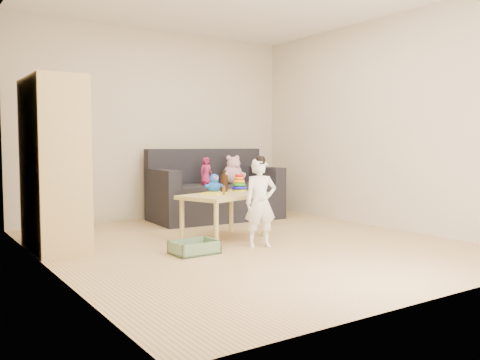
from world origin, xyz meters
TOP-DOWN VIEW (x-y plane):
  - room at (0.00, 0.00)m, footprint 4.50×4.50m
  - wardrobe at (-1.76, 0.81)m, footprint 0.47×0.93m
  - sofa at (0.59, 1.66)m, footprint 1.79×0.97m
  - play_table at (-0.08, 0.36)m, footprint 1.08×0.86m
  - storage_bin at (-0.71, -0.11)m, footprint 0.42×0.32m
  - toddler at (0.01, -0.19)m, footprint 0.37×0.31m
  - pink_bear at (0.84, 1.61)m, footprint 0.32×0.29m
  - doll at (0.42, 1.64)m, footprint 0.20×0.14m
  - ring_stacker at (0.24, 0.55)m, footprint 0.17×0.17m
  - brown_bottle at (0.06, 0.59)m, footprint 0.08×0.08m
  - blue_plush at (-0.11, 0.54)m, footprint 0.18×0.14m
  - wooden_figure at (-0.13, 0.30)m, footprint 0.05×0.05m
  - yellow_book at (-0.19, 0.41)m, footprint 0.30×0.30m

SIDE VIEW (x-z plane):
  - storage_bin at x=-0.71m, z-range 0.00..0.13m
  - sofa at x=0.59m, z-range 0.00..0.49m
  - play_table at x=-0.08m, z-range 0.00..0.50m
  - toddler at x=0.01m, z-range 0.00..0.87m
  - yellow_book at x=-0.19m, z-range 0.50..0.51m
  - wooden_figure at x=-0.13m, z-range 0.50..0.59m
  - ring_stacker at x=0.24m, z-range 0.48..0.68m
  - brown_bottle at x=0.06m, z-range 0.48..0.72m
  - blue_plush at x=-0.11m, z-range 0.50..0.71m
  - pink_bear at x=0.84m, z-range 0.49..0.82m
  - doll at x=0.42m, z-range 0.49..0.86m
  - wardrobe at x=-1.76m, z-range 0.00..1.67m
  - room at x=0.00m, z-range -0.95..3.55m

